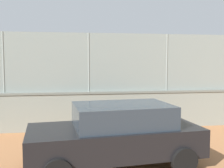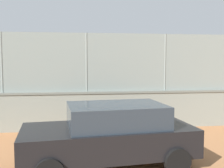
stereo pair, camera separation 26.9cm
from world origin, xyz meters
name	(u,v)px [view 1 (the left image)]	position (x,y,z in m)	size (l,w,h in m)	color
ground_plane	(86,92)	(0.00, 0.00, 0.00)	(260.00, 260.00, 0.00)	#A36B42
perimeter_wall	(128,109)	(-1.56, 12.57, 0.73)	(28.16, 1.55, 1.45)	gray
fence_panel_on_wall	(129,62)	(-1.56, 12.57, 2.55)	(27.65, 1.15, 2.21)	gray
player_foreground_swinging	(161,83)	(-5.76, 2.84, 0.91)	(0.73, 1.20, 1.56)	#B2B2B2
player_baseline_waiting	(138,88)	(-3.25, 6.17, 0.89)	(0.72, 0.76, 1.53)	#591919
sports_ball	(153,84)	(-4.90, 3.63, 0.94)	(0.09, 0.09, 0.09)	#3399D8
spare_ball_by_wall	(9,120)	(3.40, 10.96, 0.06)	(0.12, 0.12, 0.12)	orange
parked_car_black	(116,133)	(-0.63, 16.28, 0.80)	(4.39, 2.47, 1.52)	black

